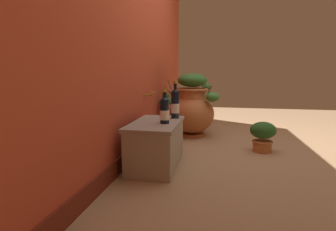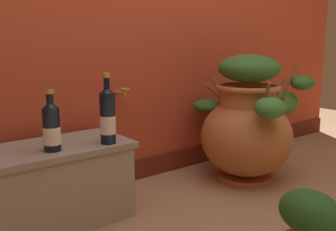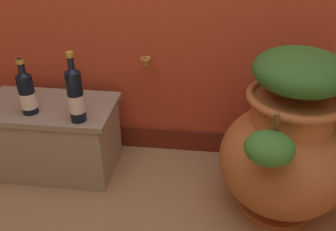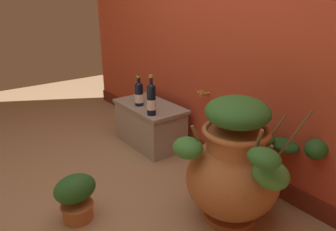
# 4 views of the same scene
# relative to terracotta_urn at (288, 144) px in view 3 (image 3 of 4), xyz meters

# --- Properties ---
(terracotta_urn) EXTENTS (0.71, 0.86, 0.82)m
(terracotta_urn) POSITION_rel_terracotta_urn_xyz_m (0.00, 0.00, 0.00)
(terracotta_urn) COLOR #B26638
(terracotta_urn) RESTS_ON ground_plane
(stone_ledge) EXTENTS (0.72, 0.40, 0.40)m
(stone_ledge) POSITION_rel_terracotta_urn_xyz_m (-1.22, 0.18, -0.16)
(stone_ledge) COLOR #9E9384
(stone_ledge) RESTS_ON ground_plane
(wine_bottle_left) EXTENTS (0.08, 0.08, 0.29)m
(wine_bottle_left) POSITION_rel_terracotta_urn_xyz_m (-1.26, 0.09, 0.14)
(wine_bottle_left) COLOR black
(wine_bottle_left) RESTS_ON stone_ledge
(wine_bottle_middle) EXTENTS (0.08, 0.08, 0.35)m
(wine_bottle_middle) POSITION_rel_terracotta_urn_xyz_m (-1.00, 0.05, 0.17)
(wine_bottle_middle) COLOR black
(wine_bottle_middle) RESTS_ON stone_ledge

